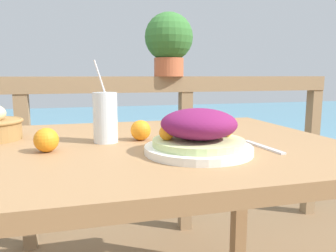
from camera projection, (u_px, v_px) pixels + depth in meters
patio_table at (135, 170)px, 1.02m from camera, size 1.27×0.92×0.75m
railing_fence at (109, 123)px, 1.86m from camera, size 2.80×0.08×0.95m
sea_backdrop at (93, 135)px, 4.32m from camera, size 12.00×4.00×0.36m
salad_plate at (199, 134)px, 0.86m from camera, size 0.29×0.29×0.12m
drink_glass at (105, 117)px, 1.00m from camera, size 0.07×0.07×0.25m
potted_plant at (169, 41)px, 1.88m from camera, size 0.28×0.28×0.36m
fork at (263, 147)px, 0.93m from camera, size 0.03×0.18×0.00m
orange_near_basket at (46, 140)px, 0.88m from camera, size 0.07×0.07×0.07m
orange_near_glass at (141, 130)px, 1.04m from camera, size 0.06×0.06×0.06m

